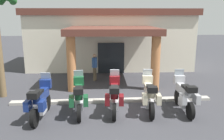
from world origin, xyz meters
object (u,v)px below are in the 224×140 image
(motorcycle_cream, at_px, (149,95))
(motorcycle_green, at_px, (79,97))
(motel_building, at_px, (110,38))
(motorcycle_maroon, at_px, (114,96))
(motorcycle_blue, at_px, (40,101))
(motorcycle_silver, at_px, (184,95))
(pedestrian, at_px, (95,65))

(motorcycle_cream, bearing_deg, motorcycle_green, 95.41)
(motel_building, relative_size, motorcycle_green, 5.61)
(motorcycle_green, bearing_deg, motorcycle_maroon, -92.98)
(motel_building, height_order, motorcycle_green, motel_building)
(motorcycle_blue, height_order, motorcycle_maroon, same)
(motorcycle_maroon, height_order, motorcycle_silver, same)
(motel_building, relative_size, pedestrian, 7.51)
(motorcycle_green, bearing_deg, motel_building, -14.12)
(motel_building, distance_m, motorcycle_blue, 10.58)
(motel_building, relative_size, motorcycle_blue, 5.61)
(motorcycle_green, distance_m, motorcycle_cream, 2.85)
(motel_building, height_order, motorcycle_silver, motel_building)
(motorcycle_cream, distance_m, pedestrian, 5.48)
(motorcycle_green, bearing_deg, motorcycle_cream, -93.41)
(motorcycle_blue, bearing_deg, motel_building, -13.47)
(motorcycle_green, bearing_deg, pedestrian, -10.46)
(motorcycle_maroon, relative_size, motorcycle_cream, 1.00)
(motorcycle_cream, relative_size, motorcycle_silver, 1.00)
(motorcycle_silver, distance_m, pedestrian, 6.27)
(motorcycle_blue, distance_m, motorcycle_maroon, 2.87)
(motel_building, distance_m, motorcycle_maroon, 9.72)
(pedestrian, bearing_deg, motorcycle_maroon, 122.42)
(motel_building, bearing_deg, motorcycle_green, -99.01)
(motorcycle_silver, height_order, pedestrian, pedestrian)
(motorcycle_silver, bearing_deg, motorcycle_blue, 94.95)
(motel_building, distance_m, motorcycle_silver, 10.11)
(motorcycle_blue, bearing_deg, motorcycle_maroon, -78.23)
(pedestrian, bearing_deg, motorcycle_silver, 148.96)
(motorcycle_blue, relative_size, motorcycle_green, 1.00)
(motorcycle_green, relative_size, motorcycle_silver, 1.00)
(motel_building, bearing_deg, motorcycle_blue, -106.34)
(motorcycle_silver, relative_size, pedestrian, 1.34)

